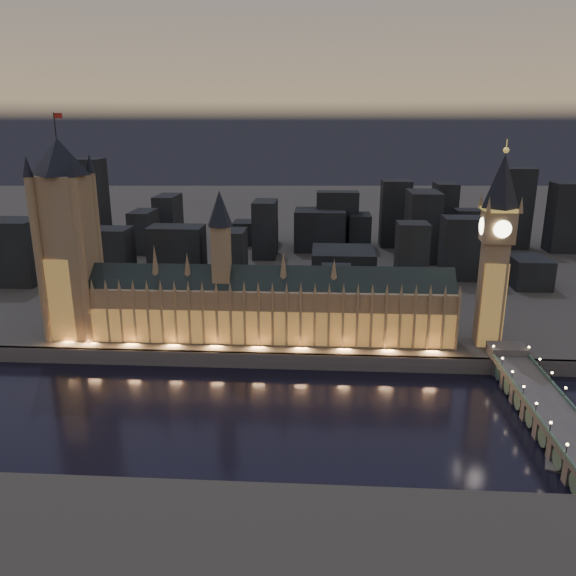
# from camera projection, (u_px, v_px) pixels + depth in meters

# --- Properties ---
(ground_plane) EXTENTS (2000.00, 2000.00, 0.00)m
(ground_plane) POSITION_uv_depth(u_px,v_px,m) (269.00, 408.00, 242.43)
(ground_plane) COLOR black
(ground_plane) RESTS_ON ground
(north_bank) EXTENTS (2000.00, 960.00, 8.00)m
(north_bank) POSITION_uv_depth(u_px,v_px,m) (306.00, 212.00, 738.57)
(north_bank) COLOR #3E3B35
(north_bank) RESTS_ON ground
(embankment_wall) EXTENTS (2000.00, 2.50, 8.00)m
(embankment_wall) POSITION_uv_depth(u_px,v_px,m) (276.00, 361.00, 280.49)
(embankment_wall) COLOR #4F4D50
(embankment_wall) RESTS_ON ground
(palace_of_westminster) EXTENTS (202.00, 22.05, 78.00)m
(palace_of_westminster) POSITION_uv_depth(u_px,v_px,m) (259.00, 305.00, 294.55)
(palace_of_westminster) COLOR #9E744B
(palace_of_westminster) RESTS_ON north_bank
(victoria_tower) EXTENTS (31.68, 31.68, 115.12)m
(victoria_tower) POSITION_uv_depth(u_px,v_px,m) (67.00, 230.00, 289.54)
(victoria_tower) COLOR #9E744B
(victoria_tower) RESTS_ON north_bank
(elizabeth_tower) EXTENTS (18.00, 18.00, 102.87)m
(elizabeth_tower) POSITION_uv_depth(u_px,v_px,m) (497.00, 235.00, 276.59)
(elizabeth_tower) COLOR #9E744B
(elizabeth_tower) RESTS_ON north_bank
(westminster_bridge) EXTENTS (17.70, 113.00, 15.90)m
(westminster_bridge) POSITION_uv_depth(u_px,v_px,m) (542.00, 408.00, 230.69)
(westminster_bridge) COLOR #4F4D50
(westminster_bridge) RESTS_ON ground
(city_backdrop) EXTENTS (473.93, 215.63, 77.73)m
(city_backdrop) POSITION_uv_depth(u_px,v_px,m) (336.00, 231.00, 467.46)
(city_backdrop) COLOR black
(city_backdrop) RESTS_ON north_bank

